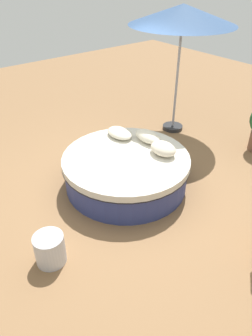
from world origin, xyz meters
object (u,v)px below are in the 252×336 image
throw_pillow_2 (120,133)px  patio_umbrella (183,16)px  throw_pillow_1 (148,136)px  throw_pillow_0 (163,149)px  side_table (50,249)px  round_bed (126,170)px

throw_pillow_2 → patio_umbrella: patio_umbrella is taller
throw_pillow_1 → throw_pillow_2: throw_pillow_1 is taller
throw_pillow_1 → patio_umbrella: (0.82, -1.51, 1.67)m
throw_pillow_0 → throw_pillow_2: size_ratio=0.87×
side_table → throw_pillow_1: bearing=-70.6°
throw_pillow_0 → patio_umbrella: patio_umbrella is taller
throw_pillow_1 → throw_pillow_2: bearing=32.1°
side_table → throw_pillow_0: bearing=-81.0°
throw_pillow_1 → side_table: bearing=109.4°
round_bed → throw_pillow_0: 0.71m
round_bed → side_table: round_bed is taller
throw_pillow_0 → throw_pillow_1: 0.48m
throw_pillow_0 → patio_umbrella: 2.65m
round_bed → throw_pillow_1: 0.73m
throw_pillow_0 → throw_pillow_1: throw_pillow_0 is taller
throw_pillow_0 → side_table: (-0.36, 2.27, -0.45)m
patio_umbrella → side_table: bearing=113.1°
throw_pillow_0 → patio_umbrella: size_ratio=0.18×
throw_pillow_1 → throw_pillow_2: 0.52m
round_bed → patio_umbrella: patio_umbrella is taller
side_table → throw_pillow_2: bearing=-58.6°
throw_pillow_1 → patio_umbrella: bearing=-61.6°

